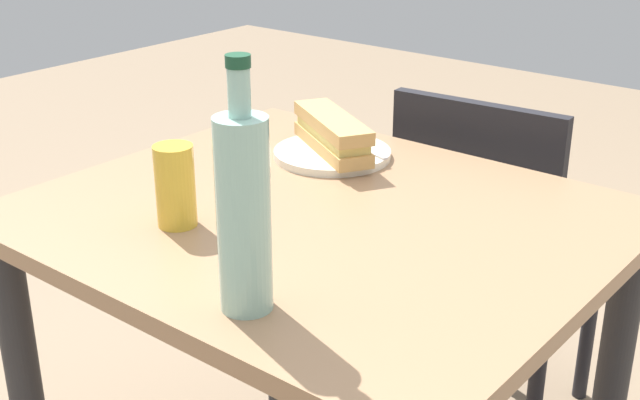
{
  "coord_description": "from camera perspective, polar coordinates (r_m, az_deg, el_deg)",
  "views": [
    {
      "loc": [
        0.8,
        -0.99,
        1.32
      ],
      "look_at": [
        0.0,
        0.0,
        0.79
      ],
      "focal_mm": 47.58,
      "sensor_mm": 36.0,
      "label": 1
    }
  ],
  "objects": [
    {
      "name": "baguette_sandwich_near",
      "position": [
        1.62,
        0.84,
        4.52
      ],
      "size": [
        0.25,
        0.19,
        0.07
      ],
      "color": "tan",
      "rests_on": "plate_near"
    },
    {
      "name": "plate_near",
      "position": [
        1.63,
        0.83,
        3.14
      ],
      "size": [
        0.23,
        0.23,
        0.01
      ],
      "primitive_type": "cylinder",
      "color": "silver",
      "rests_on": "dining_table"
    },
    {
      "name": "water_bottle",
      "position": [
        1.05,
        -5.16,
        -0.72
      ],
      "size": [
        0.07,
        0.07,
        0.33
      ],
      "color": "#99C6B7",
      "rests_on": "dining_table"
    },
    {
      "name": "knife_near",
      "position": [
        1.66,
        2.25,
        3.79
      ],
      "size": [
        0.18,
        0.06,
        0.01
      ],
      "color": "silver",
      "rests_on": "plate_near"
    },
    {
      "name": "chair_far",
      "position": [
        1.96,
        11.15,
        -3.15
      ],
      "size": [
        0.43,
        0.43,
        0.85
      ],
      "color": "black",
      "rests_on": "ground"
    },
    {
      "name": "dining_table",
      "position": [
        1.45,
        0.0,
        -5.85
      ],
      "size": [
        0.93,
        0.8,
        0.77
      ],
      "color": "#997251",
      "rests_on": "ground"
    },
    {
      "name": "beer_glass",
      "position": [
        1.34,
        -9.71,
        0.94
      ],
      "size": [
        0.06,
        0.06,
        0.13
      ],
      "primitive_type": "cylinder",
      "color": "gold",
      "rests_on": "dining_table"
    }
  ]
}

